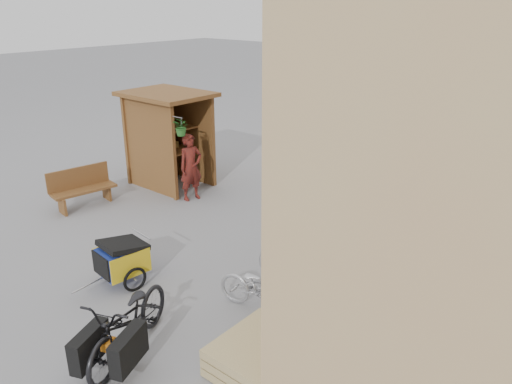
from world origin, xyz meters
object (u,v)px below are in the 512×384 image
Objects in this scene: bench at (82,187)px; bike_0 at (264,288)px; bike_6 at (388,202)px; child_trailer at (122,258)px; bike_3 at (351,232)px; shopping_carts at (470,173)px; bike_5 at (378,212)px; kiosk at (165,126)px; bike_7 at (412,194)px; bike_2 at (334,239)px; pallet_stack at (260,356)px; cargo_bike at (128,323)px; bike_1 at (304,262)px; bike_4 at (363,224)px; person_kiosk at (191,167)px.

bench is 0.99× the size of bike_0.
child_trailer is at bearing 164.81° from bike_6.
bike_3 is at bearing 58.34° from child_trailer.
shopping_carts reaches higher than bike_5.
kiosk is 2.53m from bench.
shopping_carts is at bearing -7.94° from bike_7.
bike_2 is 2.42m from bike_6.
bike_6 is (-0.88, 5.40, 0.23)m from pallet_stack.
pallet_stack is (6.28, -3.87, -1.34)m from kiosk.
bike_1 is (0.87, 2.84, 0.01)m from cargo_bike.
bike_7 is at bearing -24.45° from bike_4.
bike_6 is (-0.11, 1.29, 0.04)m from bike_4.
bike_4 is 0.85× the size of bike_7.
bike_5 is at bearing 1.38° from bike_2.
person_kiosk is at bearing 46.66° from bike_0.
cargo_bike is at bearing -149.66° from pallet_stack.
bike_3 is (-0.64, -4.53, -0.09)m from shopping_carts.
bike_0 reaches higher than child_trailer.
kiosk reaches higher than person_kiosk.
pallet_stack is 6.19m from person_kiosk.
bike_7 is (0.31, 0.49, 0.10)m from bike_6.
pallet_stack is at bearing -162.32° from bike_6.
cargo_bike is at bearing -27.01° from child_trailer.
cargo_bike is 1.25× the size of person_kiosk.
bike_2 reaches higher than pallet_stack.
bike_4 is 0.90× the size of bike_5.
bike_3 is 2.01m from bike_6.
person_kiosk is (-5.05, 3.54, 0.59)m from pallet_stack.
bike_6 is at bearing 155.23° from bike_7.
bike_2 is 1.13m from bike_4.
bike_1 is at bearing 12.39° from bench.
bike_2 is at bearing 22.35° from bench.
bike_5 reaches higher than bike_0.
bike_0 is 4.35m from bike_6.
shopping_carts is 5.01m from bike_2.
bike_3 is at bearing 25.83° from bench.
bike_5 is (-0.71, 4.60, 0.30)m from pallet_stack.
bike_2 is 1.25× the size of bike_4.
person_kiosk is 4.33m from bike_4.
bike_5 is at bearing -24.85° from bike_4.
kiosk is 5.70m from bike_2.
bench is 0.84× the size of bike_7.
bench reaches higher than pallet_stack.
child_trailer is 0.91× the size of bike_4.
person_kiosk is 4.35m from bike_2.
bike_1 reaches higher than bike_4.
bike_7 is (0.23, 4.85, 0.14)m from bike_0.
bike_6 reaches higher than bike_0.
bike_0 is at bearing -168.52° from bike_3.
bike_2 is (0.05, 1.94, 0.10)m from bike_0.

